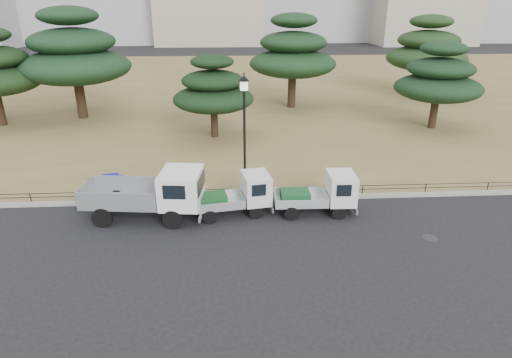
{
  "coord_description": "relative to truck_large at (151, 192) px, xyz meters",
  "views": [
    {
      "loc": [
        -1.02,
        -15.03,
        8.36
      ],
      "look_at": [
        0.0,
        2.0,
        1.3
      ],
      "focal_mm": 30.0,
      "sensor_mm": 36.0,
      "label": 1
    }
  ],
  "objects": [
    {
      "name": "manhole",
      "position": [
        10.87,
        -2.36,
        -1.17
      ],
      "size": [
        0.6,
        0.6,
        0.01
      ],
      "primitive_type": "cylinder",
      "color": "#2D2D30",
      "rests_on": "ground"
    },
    {
      "name": "truck_large",
      "position": [
        0.0,
        0.0,
        0.0
      ],
      "size": [
        5.0,
        2.4,
        2.11
      ],
      "rotation": [
        0.0,
        0.0,
        -0.11
      ],
      "color": "black",
      "rests_on": "ground"
    },
    {
      "name": "pine_east_far",
      "position": [
        21.43,
        23.42,
        3.17
      ],
      "size": [
        7.23,
        7.23,
        7.26
      ],
      "color": "black",
      "rests_on": "lawn"
    },
    {
      "name": "pine_east_near",
      "position": [
        17.51,
        12.38,
        2.38
      ],
      "size": [
        5.83,
        5.83,
        5.89
      ],
      "color": "black",
      "rests_on": "lawn"
    },
    {
      "name": "street_lamp",
      "position": [
        3.92,
        1.74,
        2.65
      ],
      "size": [
        0.49,
        0.49,
        5.43
      ],
      "color": "black",
      "rests_on": "lawn"
    },
    {
      "name": "pine_center_right",
      "position": [
        8.48,
        19.42,
        3.33
      ],
      "size": [
        7.08,
        7.08,
        7.51
      ],
      "color": "black",
      "rests_on": "lawn"
    },
    {
      "name": "ground",
      "position": [
        4.37,
        -1.16,
        -1.17
      ],
      "size": [
        220.0,
        220.0,
        0.0
      ],
      "primitive_type": "plane",
      "color": "black"
    },
    {
      "name": "tarp_pile",
      "position": [
        -2.41,
        2.05,
        -0.61
      ],
      "size": [
        1.75,
        1.44,
        1.03
      ],
      "rotation": [
        0.0,
        0.0,
        0.22
      ],
      "color": "#151BA7",
      "rests_on": "lawn"
    },
    {
      "name": "lawn",
      "position": [
        4.37,
        29.44,
        -1.1
      ],
      "size": [
        120.0,
        56.0,
        0.15
      ],
      "primitive_type": "cube",
      "color": "olive",
      "rests_on": "ground"
    },
    {
      "name": "pine_west_near",
      "position": [
        -8.01,
        16.82,
        3.62
      ],
      "size": [
        8.04,
        8.04,
        8.04
      ],
      "color": "black",
      "rests_on": "lawn"
    },
    {
      "name": "curb",
      "position": [
        4.37,
        1.44,
        -1.09
      ],
      "size": [
        120.0,
        0.25,
        0.16
      ],
      "primitive_type": "cube",
      "color": "gray",
      "rests_on": "ground"
    },
    {
      "name": "pine_center_left",
      "position": [
        2.26,
        11.09,
        2.02
      ],
      "size": [
        5.18,
        5.18,
        5.27
      ],
      "color": "black",
      "rests_on": "lawn"
    },
    {
      "name": "truck_kei_front",
      "position": [
        3.55,
        0.18,
        -0.31
      ],
      "size": [
        3.46,
        1.92,
        1.73
      ],
      "rotation": [
        0.0,
        0.0,
        0.18
      ],
      "color": "black",
      "rests_on": "ground"
    },
    {
      "name": "pipe_fence",
      "position": [
        4.37,
        1.59,
        -0.73
      ],
      "size": [
        38.0,
        0.04,
        0.4
      ],
      "color": "black",
      "rests_on": "lawn"
    },
    {
      "name": "truck_kei_rear",
      "position": [
        7.07,
        0.07,
        -0.29
      ],
      "size": [
        3.39,
        1.52,
        1.76
      ],
      "rotation": [
        0.0,
        0.0,
        -0.02
      ],
      "color": "black",
      "rests_on": "ground"
    }
  ]
}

